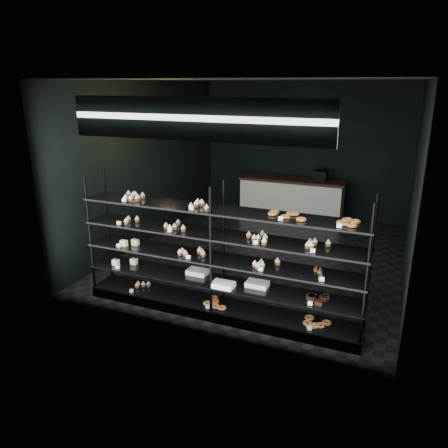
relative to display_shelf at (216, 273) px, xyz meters
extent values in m
cube|color=black|center=(-0.07, 2.45, -0.62)|extent=(5.00, 6.00, 0.01)
cube|color=black|center=(-0.07, 2.45, 2.57)|extent=(5.00, 6.00, 0.01)
cube|color=black|center=(-0.07, 5.45, 0.97)|extent=(5.00, 0.01, 3.20)
cube|color=black|center=(-0.07, -0.55, 0.97)|extent=(5.00, 0.01, 3.20)
cube|color=black|center=(-2.57, 2.45, 0.97)|extent=(0.01, 6.00, 3.20)
cube|color=black|center=(2.43, 2.45, 0.97)|extent=(0.01, 6.00, 3.20)
cube|color=black|center=(0.02, 0.00, -0.57)|extent=(4.00, 0.50, 0.12)
cylinder|color=black|center=(-1.95, -0.22, 0.36)|extent=(0.04, 0.04, 1.85)
cylinder|color=black|center=(-1.95, 0.22, 0.36)|extent=(0.04, 0.04, 1.85)
cylinder|color=black|center=(0.02, -0.22, 0.36)|extent=(0.04, 0.04, 1.85)
cylinder|color=black|center=(0.02, 0.22, 0.36)|extent=(0.04, 0.04, 1.85)
cylinder|color=black|center=(1.99, -0.22, 0.36)|extent=(0.04, 0.04, 1.85)
cylinder|color=black|center=(1.99, 0.22, 0.36)|extent=(0.04, 0.04, 1.85)
cube|color=black|center=(0.02, 0.00, -0.48)|extent=(4.00, 0.50, 0.03)
cube|color=black|center=(0.02, 0.00, -0.13)|extent=(4.00, 0.50, 0.02)
cube|color=black|center=(0.02, 0.00, 0.22)|extent=(4.00, 0.50, 0.02)
cube|color=black|center=(0.02, 0.00, 0.57)|extent=(4.00, 0.50, 0.02)
cube|color=black|center=(0.02, 0.00, 0.92)|extent=(4.00, 0.50, 0.02)
cube|color=white|center=(-1.29, -0.18, 0.96)|extent=(0.06, 0.04, 0.06)
cube|color=white|center=(-0.22, -0.18, 0.96)|extent=(0.05, 0.04, 0.06)
cube|color=white|center=(0.95, -0.18, 0.96)|extent=(0.06, 0.04, 0.06)
cube|color=white|center=(1.60, -0.18, 0.96)|extent=(0.06, 0.04, 0.06)
cube|color=white|center=(-1.42, -0.18, 0.61)|extent=(0.06, 0.04, 0.06)
cube|color=white|center=(-0.61, -0.18, 0.61)|extent=(0.05, 0.04, 0.06)
cube|color=white|center=(0.58, -0.18, 0.61)|extent=(0.05, 0.04, 0.06)
cube|color=white|center=(1.38, -0.18, 0.61)|extent=(0.06, 0.04, 0.06)
cube|color=white|center=(-1.45, -0.18, 0.26)|extent=(0.06, 0.04, 0.06)
cube|color=white|center=(-0.33, -0.18, 0.26)|extent=(0.06, 0.04, 0.06)
cube|color=white|center=(0.71, -0.18, 0.26)|extent=(0.05, 0.04, 0.06)
cube|color=white|center=(1.50, -0.18, 0.26)|extent=(0.06, 0.04, 0.06)
cube|color=white|center=(-1.51, -0.18, -0.09)|extent=(0.06, 0.04, 0.06)
cube|color=white|center=(1.40, -0.18, -0.09)|extent=(0.06, 0.04, 0.06)
cube|color=white|center=(-1.26, -0.18, -0.44)|extent=(0.06, 0.04, 0.06)
cube|color=white|center=(-0.05, -0.18, -0.44)|extent=(0.05, 0.04, 0.06)
cube|color=white|center=(1.38, -0.18, -0.44)|extent=(0.06, 0.04, 0.06)
cube|color=#0B1539|center=(-0.07, -0.47, 2.12)|extent=(3.20, 0.04, 0.45)
cube|color=white|center=(-0.07, -0.49, 2.12)|extent=(3.30, 0.02, 0.50)
cylinder|color=black|center=(-1.52, 1.34, 2.27)|extent=(0.01, 0.01, 0.56)
sphere|color=#F4CC55|center=(-1.52, 1.34, 1.82)|extent=(0.35, 0.35, 0.35)
cube|color=white|center=(-0.20, 4.95, -0.17)|extent=(2.42, 0.60, 0.92)
cube|color=black|center=(-0.20, 4.95, 0.32)|extent=(2.51, 0.65, 0.06)
cube|color=black|center=(0.45, 4.95, 0.48)|extent=(0.30, 0.30, 0.25)
camera|label=1|loc=(2.26, -5.07, 2.52)|focal=35.00mm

